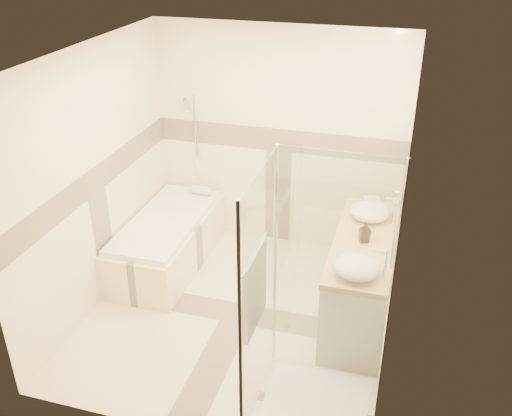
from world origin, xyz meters
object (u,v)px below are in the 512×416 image
(vanity, at_px, (362,279))
(vessel_sink_far, at_px, (356,267))
(amenity_bottle_a, at_px, (364,232))
(amenity_bottle_b, at_px, (365,230))
(shower_enclosure, at_px, (304,356))
(vessel_sink_near, at_px, (370,211))
(bathtub, at_px, (168,239))

(vanity, bearing_deg, vessel_sink_far, -91.94)
(amenity_bottle_a, relative_size, amenity_bottle_b, 1.19)
(vanity, relative_size, shower_enclosure, 0.79)
(vessel_sink_near, height_order, amenity_bottle_b, vessel_sink_near)
(vanity, xyz_separation_m, vessel_sink_near, (-0.02, 0.41, 0.50))
(vanity, xyz_separation_m, shower_enclosure, (-0.29, -1.27, 0.08))
(bathtub, distance_m, vanity, 2.18)
(bathtub, height_order, amenity_bottle_a, amenity_bottle_a)
(vessel_sink_near, xyz_separation_m, vessel_sink_far, (0.00, -1.00, -0.00))
(vanity, bearing_deg, amenity_bottle_b, 117.06)
(shower_enclosure, relative_size, amenity_bottle_b, 13.48)
(amenity_bottle_a, bearing_deg, amenity_bottle_b, 90.00)
(vessel_sink_near, height_order, vessel_sink_far, same)
(bathtub, height_order, vanity, vanity)
(bathtub, distance_m, amenity_bottle_b, 2.24)
(vessel_sink_near, height_order, amenity_bottle_a, amenity_bottle_a)
(amenity_bottle_a, bearing_deg, shower_enclosure, -102.42)
(shower_enclosure, xyz_separation_m, amenity_bottle_b, (0.27, 1.31, 0.42))
(bathtub, bearing_deg, amenity_bottle_a, -10.16)
(vessel_sink_far, xyz_separation_m, amenity_bottle_a, (0.00, 0.56, 0.01))
(shower_enclosure, height_order, amenity_bottle_a, shower_enclosure)
(vessel_sink_near, xyz_separation_m, amenity_bottle_b, (0.00, -0.37, -0.00))
(bathtub, xyz_separation_m, vessel_sink_far, (2.13, -0.94, 0.62))
(vessel_sink_far, height_order, amenity_bottle_a, amenity_bottle_a)
(bathtub, relative_size, vessel_sink_near, 4.43)
(vessel_sink_near, bearing_deg, vanity, -87.22)
(vanity, distance_m, shower_enclosure, 1.31)
(vessel_sink_far, xyz_separation_m, amenity_bottle_b, (0.00, 0.63, -0.00))
(vessel_sink_near, bearing_deg, amenity_bottle_a, -90.00)
(vanity, relative_size, amenity_bottle_b, 10.71)
(amenity_bottle_a, bearing_deg, vanity, 57.84)
(vessel_sink_far, bearing_deg, vanity, 88.06)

